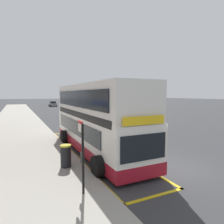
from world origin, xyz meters
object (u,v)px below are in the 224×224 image
at_px(bus_stop_sign, 82,151).
at_px(litter_bin, 66,156).
at_px(double_decker_bus, 95,120).
at_px(parked_car_grey_kerbside, 53,104).
at_px(parked_car_silver_distant, 79,111).

distance_m(bus_stop_sign, litter_bin, 3.07).
bearing_deg(double_decker_bus, bus_stop_sign, -115.63).
bearing_deg(double_decker_bus, parked_car_grey_kerbside, 83.83).
bearing_deg(bus_stop_sign, litter_bin, 89.24).
bearing_deg(parked_car_grey_kerbside, bus_stop_sign, -96.27).
bearing_deg(double_decker_bus, litter_bin, -136.25).
relative_size(parked_car_grey_kerbside, parked_car_silver_distant, 1.00).
bearing_deg(parked_car_grey_kerbside, double_decker_bus, -94.26).
xyz_separation_m(bus_stop_sign, parked_car_silver_distant, (7.71, 26.53, -0.91)).
bearing_deg(bus_stop_sign, parked_car_grey_kerbside, 81.82).
distance_m(bus_stop_sign, parked_car_grey_kerbside, 55.85).
relative_size(bus_stop_sign, litter_bin, 2.38).
xyz_separation_m(bus_stop_sign, litter_bin, (0.04, 2.90, -1.01)).
xyz_separation_m(double_decker_bus, bus_stop_sign, (-2.54, -5.30, -0.36)).
distance_m(parked_car_grey_kerbside, parked_car_silver_distant, 28.75).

